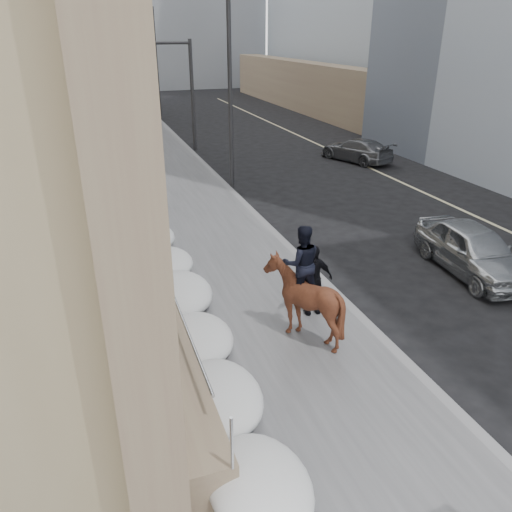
{
  "coord_description": "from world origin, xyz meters",
  "views": [
    {
      "loc": [
        -3.13,
        -6.89,
        6.41
      ],
      "look_at": [
        0.24,
        2.94,
        1.7
      ],
      "focal_mm": 35.0,
      "sensor_mm": 36.0,
      "label": 1
    }
  ],
  "objects_px": {
    "mounted_horse_right": "(302,294)",
    "car_silver": "(473,249)",
    "mounted_horse_left": "(150,241)",
    "car_grey": "(356,150)",
    "pedestrian": "(312,279)"
  },
  "relations": [
    {
      "from": "mounted_horse_right",
      "to": "pedestrian",
      "type": "bearing_deg",
      "value": -116.0
    },
    {
      "from": "car_silver",
      "to": "pedestrian",
      "type": "bearing_deg",
      "value": -166.73
    },
    {
      "from": "mounted_horse_right",
      "to": "car_grey",
      "type": "height_order",
      "value": "mounted_horse_right"
    },
    {
      "from": "pedestrian",
      "to": "car_silver",
      "type": "distance_m",
      "value": 5.45
    },
    {
      "from": "mounted_horse_left",
      "to": "mounted_horse_right",
      "type": "bearing_deg",
      "value": 119.28
    },
    {
      "from": "pedestrian",
      "to": "car_grey",
      "type": "bearing_deg",
      "value": 60.05
    },
    {
      "from": "pedestrian",
      "to": "car_silver",
      "type": "height_order",
      "value": "pedestrian"
    },
    {
      "from": "mounted_horse_right",
      "to": "car_grey",
      "type": "relative_size",
      "value": 0.63
    },
    {
      "from": "mounted_horse_left",
      "to": "car_grey",
      "type": "relative_size",
      "value": 0.64
    },
    {
      "from": "mounted_horse_right",
      "to": "pedestrian",
      "type": "height_order",
      "value": "mounted_horse_right"
    },
    {
      "from": "mounted_horse_right",
      "to": "car_silver",
      "type": "height_order",
      "value": "mounted_horse_right"
    },
    {
      "from": "mounted_horse_left",
      "to": "pedestrian",
      "type": "relative_size",
      "value": 1.52
    },
    {
      "from": "mounted_horse_right",
      "to": "mounted_horse_left",
      "type": "bearing_deg",
      "value": -46.37
    },
    {
      "from": "car_silver",
      "to": "mounted_horse_left",
      "type": "bearing_deg",
      "value": 169.67
    },
    {
      "from": "mounted_horse_left",
      "to": "car_silver",
      "type": "distance_m",
      "value": 9.11
    }
  ]
}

